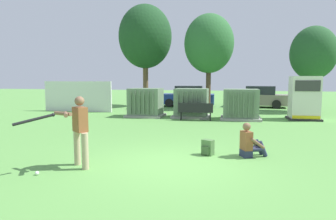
{
  "coord_description": "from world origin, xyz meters",
  "views": [
    {
      "loc": [
        1.48,
        -7.0,
        2.15
      ],
      "look_at": [
        -0.84,
        3.5,
        1.0
      ],
      "focal_mm": 31.01,
      "sensor_mm": 36.0,
      "label": 1
    }
  ],
  "objects_px": {
    "transformer_mid_west": "(191,103)",
    "sports_ball": "(37,173)",
    "seated_spectator": "(250,143)",
    "generator_enclosure": "(304,98)",
    "batter": "(78,128)",
    "transformer_mid_east": "(241,105)",
    "backpack": "(208,148)",
    "transformer_west": "(146,103)",
    "parked_car_leftmost": "(188,97)",
    "park_bench": "(196,110)",
    "parked_car_left_of_center": "(259,97)"
  },
  "relations": [
    {
      "from": "sports_ball",
      "to": "transformer_mid_west",
      "type": "bearing_deg",
      "value": 79.15
    },
    {
      "from": "transformer_mid_west",
      "to": "transformer_mid_east",
      "type": "relative_size",
      "value": 1.0
    },
    {
      "from": "generator_enclosure",
      "to": "seated_spectator",
      "type": "height_order",
      "value": "generator_enclosure"
    },
    {
      "from": "batter",
      "to": "parked_car_leftmost",
      "type": "bearing_deg",
      "value": 89.29
    },
    {
      "from": "sports_ball",
      "to": "parked_car_leftmost",
      "type": "bearing_deg",
      "value": 87.21
    },
    {
      "from": "transformer_mid_east",
      "to": "seated_spectator",
      "type": "height_order",
      "value": "transformer_mid_east"
    },
    {
      "from": "transformer_west",
      "to": "seated_spectator",
      "type": "bearing_deg",
      "value": -55.41
    },
    {
      "from": "sports_ball",
      "to": "seated_spectator",
      "type": "bearing_deg",
      "value": 29.18
    },
    {
      "from": "transformer_west",
      "to": "park_bench",
      "type": "relative_size",
      "value": 1.15
    },
    {
      "from": "batter",
      "to": "transformer_mid_east",
      "type": "bearing_deg",
      "value": 67.0
    },
    {
      "from": "transformer_west",
      "to": "backpack",
      "type": "xyz_separation_m",
      "value": [
        4.2,
        -7.83,
        -0.57
      ]
    },
    {
      "from": "transformer_mid_east",
      "to": "parked_car_leftmost",
      "type": "xyz_separation_m",
      "value": [
        -3.88,
        6.8,
        -0.04
      ]
    },
    {
      "from": "sports_ball",
      "to": "seated_spectator",
      "type": "xyz_separation_m",
      "value": [
        4.75,
        2.65,
        0.33
      ]
    },
    {
      "from": "transformer_mid_east",
      "to": "parked_car_leftmost",
      "type": "height_order",
      "value": "same"
    },
    {
      "from": "park_bench",
      "to": "seated_spectator",
      "type": "bearing_deg",
      "value": -70.84
    },
    {
      "from": "generator_enclosure",
      "to": "batter",
      "type": "distance_m",
      "value": 12.59
    },
    {
      "from": "transformer_mid_west",
      "to": "sports_ball",
      "type": "xyz_separation_m",
      "value": [
        -2.03,
        -10.6,
        -0.74
      ]
    },
    {
      "from": "transformer_mid_west",
      "to": "seated_spectator",
      "type": "xyz_separation_m",
      "value": [
        2.72,
        -7.95,
        -0.41
      ]
    },
    {
      "from": "parked_car_leftmost",
      "to": "seated_spectator",
      "type": "bearing_deg",
      "value": -74.89
    },
    {
      "from": "transformer_mid_west",
      "to": "sports_ball",
      "type": "bearing_deg",
      "value": -100.85
    },
    {
      "from": "sports_ball",
      "to": "batter",
      "type": "bearing_deg",
      "value": 49.25
    },
    {
      "from": "backpack",
      "to": "parked_car_leftmost",
      "type": "relative_size",
      "value": 0.1
    },
    {
      "from": "transformer_mid_west",
      "to": "backpack",
      "type": "relative_size",
      "value": 4.77
    },
    {
      "from": "seated_spectator",
      "to": "batter",
      "type": "bearing_deg",
      "value": -155.01
    },
    {
      "from": "transformer_mid_west",
      "to": "transformer_west",
      "type": "bearing_deg",
      "value": -175.76
    },
    {
      "from": "parked_car_leftmost",
      "to": "parked_car_left_of_center",
      "type": "bearing_deg",
      "value": 5.81
    },
    {
      "from": "parked_car_leftmost",
      "to": "transformer_mid_east",
      "type": "bearing_deg",
      "value": -60.3
    },
    {
      "from": "transformer_west",
      "to": "seated_spectator",
      "type": "relative_size",
      "value": 2.18
    },
    {
      "from": "transformer_mid_west",
      "to": "seated_spectator",
      "type": "bearing_deg",
      "value": -71.11
    },
    {
      "from": "transformer_mid_west",
      "to": "seated_spectator",
      "type": "height_order",
      "value": "transformer_mid_west"
    },
    {
      "from": "transformer_west",
      "to": "batter",
      "type": "relative_size",
      "value": 1.21
    },
    {
      "from": "transformer_west",
      "to": "sports_ball",
      "type": "xyz_separation_m",
      "value": [
        0.6,
        -10.4,
        -0.74
      ]
    },
    {
      "from": "transformer_west",
      "to": "transformer_mid_west",
      "type": "relative_size",
      "value": 1.0
    },
    {
      "from": "batter",
      "to": "seated_spectator",
      "type": "xyz_separation_m",
      "value": [
        4.12,
        1.92,
        -0.6
      ]
    },
    {
      "from": "transformer_mid_west",
      "to": "park_bench",
      "type": "relative_size",
      "value": 1.15
    },
    {
      "from": "sports_ball",
      "to": "parked_car_leftmost",
      "type": "distance_m",
      "value": 17.18
    },
    {
      "from": "park_bench",
      "to": "seated_spectator",
      "type": "relative_size",
      "value": 1.89
    },
    {
      "from": "backpack",
      "to": "sports_ball",
      "type": "bearing_deg",
      "value": -144.44
    },
    {
      "from": "transformer_mid_east",
      "to": "generator_enclosure",
      "type": "bearing_deg",
      "value": 10.5
    },
    {
      "from": "generator_enclosure",
      "to": "parked_car_left_of_center",
      "type": "distance_m",
      "value": 6.97
    },
    {
      "from": "transformer_mid_east",
      "to": "park_bench",
      "type": "xyz_separation_m",
      "value": [
        -2.3,
        -0.97,
        -0.25
      ]
    },
    {
      "from": "transformer_mid_west",
      "to": "parked_car_leftmost",
      "type": "bearing_deg",
      "value": 100.34
    },
    {
      "from": "transformer_mid_east",
      "to": "backpack",
      "type": "distance_m",
      "value": 7.88
    },
    {
      "from": "park_bench",
      "to": "sports_ball",
      "type": "relative_size",
      "value": 20.2
    },
    {
      "from": "transformer_mid_east",
      "to": "parked_car_leftmost",
      "type": "relative_size",
      "value": 0.49
    },
    {
      "from": "transformer_mid_west",
      "to": "parked_car_leftmost",
      "type": "relative_size",
      "value": 0.49
    },
    {
      "from": "seated_spectator",
      "to": "transformer_west",
      "type": "bearing_deg",
      "value": 124.59
    },
    {
      "from": "seated_spectator",
      "to": "parked_car_left_of_center",
      "type": "bearing_deg",
      "value": 84.16
    },
    {
      "from": "generator_enclosure",
      "to": "sports_ball",
      "type": "xyz_separation_m",
      "value": [
        -7.98,
        -10.95,
        -1.09
      ]
    },
    {
      "from": "transformer_mid_west",
      "to": "parked_car_leftmost",
      "type": "distance_m",
      "value": 6.66
    }
  ]
}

